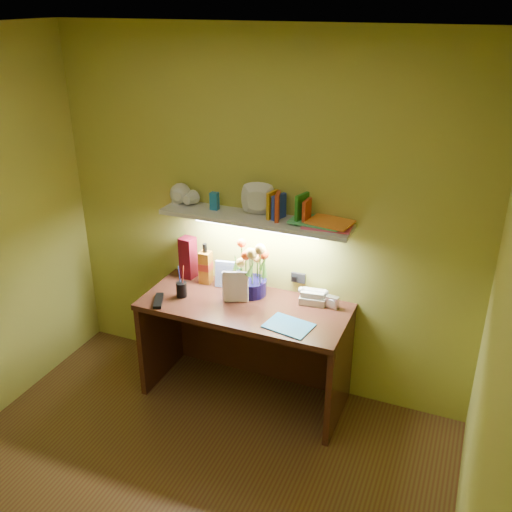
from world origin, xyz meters
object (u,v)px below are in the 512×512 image
(desk, at_px, (245,351))
(telephone, at_px, (313,296))
(desk_clock, at_px, (332,302))
(whisky_bottle, at_px, (205,263))
(flower_bouquet, at_px, (251,269))

(desk, xyz_separation_m, telephone, (0.42, 0.20, 0.43))
(telephone, distance_m, desk_clock, 0.14)
(desk_clock, bearing_deg, whisky_bottle, -173.02)
(desk_clock, bearing_deg, flower_bouquet, -169.77)
(desk_clock, distance_m, whisky_bottle, 0.94)
(desk, height_order, telephone, telephone)
(desk, distance_m, whisky_bottle, 0.68)
(flower_bouquet, relative_size, whisky_bottle, 1.25)
(flower_bouquet, bearing_deg, whisky_bottle, 174.42)
(desk, height_order, whisky_bottle, whisky_bottle)
(desk, height_order, desk_clock, desk_clock)
(desk, bearing_deg, desk_clock, 18.33)
(desk, xyz_separation_m, flower_bouquet, (-0.02, 0.16, 0.56))
(whisky_bottle, bearing_deg, desk_clock, -0.56)
(flower_bouquet, distance_m, desk_clock, 0.59)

